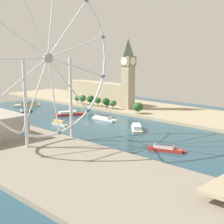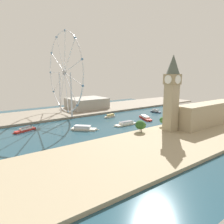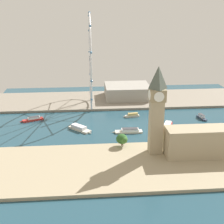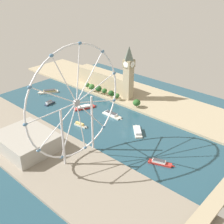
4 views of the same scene
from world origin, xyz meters
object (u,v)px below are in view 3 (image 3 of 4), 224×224
Objects in this scene: tour_boat_1 at (80,128)px; tour_boat_5 at (33,119)px; ferris_wheel at (90,59)px; tour_boat_6 at (202,117)px; clock_tower at (157,109)px; parliament_block at (222,141)px; tour_boat_4 at (129,131)px; riverside_hall at (127,91)px; tour_boat_2 at (167,126)px; tour_boat_3 at (132,115)px.

tour_boat_5 is (35.69, 58.40, -0.29)m from tour_boat_1.
tour_boat_6 is at bearing -113.90° from ferris_wheel.
clock_tower reaches higher than tour_boat_6.
parliament_block is at bearing -19.80° from tour_boat_6.
tour_boat_4 is (67.32, 79.32, -14.79)m from parliament_block.
tour_boat_6 is (-93.02, -83.11, -10.13)m from riverside_hall.
tour_boat_6 is at bearing 140.72° from tour_boat_2.
tour_boat_1 is at bearing 126.78° from tour_boat_5.
clock_tower is 0.67× the size of ferris_wheel.
tour_boat_4 is at bearing -157.53° from ferris_wheel.
ferris_wheel reaches higher than tour_boat_3.
parliament_block is 2.99× the size of tour_boat_4.
tour_boat_6 reaches higher than tour_boat_1.
tour_boat_2 is at bearing 23.01° from parliament_block.
tour_boat_5 is (47.47, 114.36, -0.01)m from tour_boat_4.
tour_boat_2 is (-87.54, -86.82, -65.05)m from ferris_wheel.
tour_boat_3 reaches higher than tour_boat_5.
tour_boat_3 is at bearing 75.71° from tour_boat_1.
tour_boat_2 is (77.41, 32.88, -14.80)m from parliament_block.
parliament_block is at bearing -161.80° from riverside_hall.
riverside_hall is 3.00× the size of tour_boat_3.
ferris_wheel is 83.80m from riverside_hall.
clock_tower reaches higher than riverside_hall.
tour_boat_2 is (-1.69, -102.41, -0.30)m from tour_boat_1.
tour_boat_5 is (-50.16, 73.98, -65.05)m from ferris_wheel.
tour_boat_5 is (114.79, 193.69, -14.80)m from parliament_block.
riverside_hall is 123.97m from tour_boat_2.
tour_boat_4 is (-50.60, 10.64, -0.18)m from tour_boat_3.
tour_boat_1 reaches higher than tour_boat_5.
tour_boat_1 is at bearing -11.68° from tour_boat_4.
riverside_hall is (196.77, 64.71, -4.40)m from parliament_block.
parliament_block is at bearing 112.54° from tour_boat_3.
clock_tower reaches higher than tour_boat_4.
tour_boat_1 is at bearing -90.63° from tour_boat_6.
riverside_hall is 137.58m from tour_boat_1.
ferris_wheel is at bearing 120.06° from riverside_hall.
clock_tower is at bearing 0.16° from tour_boat_2.
riverside_hall is 1.82× the size of tour_boat_4.
parliament_block is at bearing -144.03° from ferris_wheel.
tour_boat_2 is at bearing 145.12° from tour_boat_5.
ferris_wheel reaches higher than tour_boat_6.
tour_boat_3 is (38.82, -66.61, -0.11)m from tour_boat_1.
parliament_block is 209.91m from ferris_wheel.
tour_boat_2 is at bearing -23.36° from clock_tower.
tour_boat_2 is 0.99× the size of tour_boat_4.
clock_tower is 2.87× the size of tour_boat_5.
tour_boat_1 is (69.22, 73.24, -44.35)m from clock_tower.
tour_boat_2 is 165.09m from tour_boat_5.
clock_tower is 117.02m from tour_boat_3.
tour_boat_6 is (-11.03, -212.08, 0.27)m from tour_boat_5.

